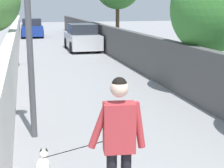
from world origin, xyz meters
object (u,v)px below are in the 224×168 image
dog (43,165)px  car_near (82,38)px  car_far (32,28)px  tree_right_distant (211,9)px  person_skateboarder (119,135)px

dog → car_near: size_ratio=0.35×
car_near → car_far: (9.65, 2.66, -0.00)m
car_far → tree_right_distant: bearing=-167.6°
car_far → car_near: bearing=-164.6°
tree_right_distant → dog: tree_right_distant is taller
tree_right_distant → car_near: tree_right_distant is taller
person_skateboarder → car_far: 26.07m
tree_right_distant → car_far: 21.34m
person_skateboarder → car_far: (26.06, 0.35, -0.37)m
person_skateboarder → car_near: (16.41, -2.30, -0.37)m
person_skateboarder → dog: bearing=39.0°
tree_right_distant → car_far: tree_right_distant is taller
person_skateboarder → dog: person_skateboarder is taller
person_skateboarder → car_far: bearing=0.8°
dog → car_far: car_far is taller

